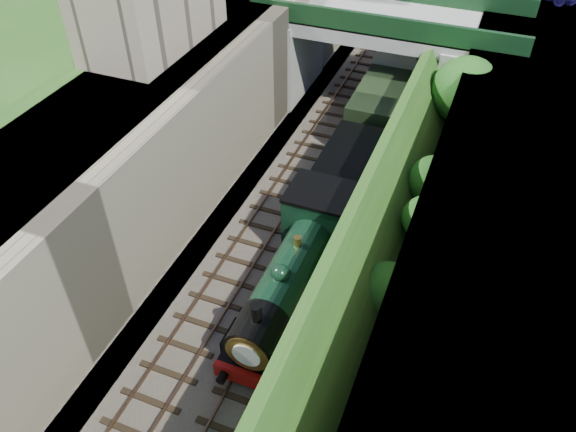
{
  "coord_description": "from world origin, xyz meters",
  "views": [
    {
      "loc": [
        6.93,
        -9.17,
        19.14
      ],
      "look_at": [
        0.0,
        8.28,
        2.85
      ],
      "focal_mm": 35.0,
      "sensor_mm": 36.0,
      "label": 1
    }
  ],
  "objects_px": {
    "road_bridge": "(395,51)",
    "tree": "(468,92)",
    "locomotive": "(296,271)",
    "tender": "(347,178)"
  },
  "relations": [
    {
      "from": "locomotive",
      "to": "tender",
      "type": "bearing_deg",
      "value": 90.0
    },
    {
      "from": "road_bridge",
      "to": "tree",
      "type": "height_order",
      "value": "road_bridge"
    },
    {
      "from": "tree",
      "to": "road_bridge",
      "type": "bearing_deg",
      "value": 135.92
    },
    {
      "from": "tender",
      "to": "tree",
      "type": "bearing_deg",
      "value": 50.38
    },
    {
      "from": "road_bridge",
      "to": "tree",
      "type": "relative_size",
      "value": 2.42
    },
    {
      "from": "tree",
      "to": "tender",
      "type": "xyz_separation_m",
      "value": [
        -4.71,
        -5.69,
        -3.03
      ]
    },
    {
      "from": "tree",
      "to": "locomotive",
      "type": "distance_m",
      "value": 14.15
    },
    {
      "from": "road_bridge",
      "to": "locomotive",
      "type": "height_order",
      "value": "road_bridge"
    },
    {
      "from": "tree",
      "to": "tender",
      "type": "bearing_deg",
      "value": -129.62
    },
    {
      "from": "road_bridge",
      "to": "tree",
      "type": "xyz_separation_m",
      "value": [
        4.97,
        -4.81,
        0.57
      ]
    }
  ]
}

